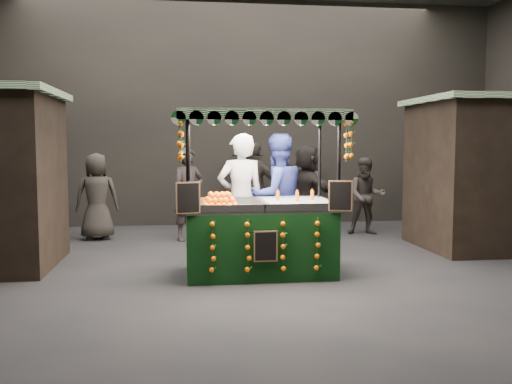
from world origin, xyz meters
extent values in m
plane|color=black|center=(0.00, 0.00, 0.00)|extent=(12.00, 12.00, 0.00)
cube|color=black|center=(0.00, 5.00, 2.50)|extent=(12.00, 0.10, 5.00)
cube|color=black|center=(4.40, 1.50, 1.25)|extent=(2.80, 2.00, 2.50)
cube|color=#104B1B|center=(4.40, 1.50, 2.55)|extent=(3.00, 2.20, 0.10)
cube|color=black|center=(-0.08, 0.02, 0.45)|extent=(2.00, 1.09, 0.91)
cube|color=#B4B7BC|center=(-0.08, 0.02, 0.93)|extent=(2.00, 1.09, 0.04)
cylinder|color=black|center=(-1.05, -0.50, 1.09)|extent=(0.05, 0.05, 2.18)
cylinder|color=black|center=(0.89, -0.50, 1.09)|extent=(0.05, 0.05, 2.18)
cylinder|color=black|center=(-1.05, 0.54, 1.09)|extent=(0.05, 0.05, 2.18)
cylinder|color=black|center=(0.89, 0.54, 1.09)|extent=(0.05, 0.05, 2.18)
cube|color=#104B1B|center=(-0.08, 0.02, 2.22)|extent=(2.22, 1.32, 0.07)
cube|color=silver|center=(0.47, 0.02, 0.98)|extent=(0.89, 0.98, 0.07)
cube|color=black|center=(-1.06, -0.55, 1.14)|extent=(0.31, 0.09, 0.40)
cube|color=black|center=(0.90, -0.55, 1.14)|extent=(0.31, 0.09, 0.40)
cube|color=black|center=(-0.08, -0.56, 0.50)|extent=(0.31, 0.02, 0.40)
imported|color=gray|center=(-0.25, 0.80, 0.98)|extent=(0.78, 0.58, 1.96)
imported|color=navy|center=(0.34, 0.99, 0.99)|extent=(1.14, 1.00, 1.97)
imported|color=#2B2423|center=(-1.01, 2.96, 0.87)|extent=(0.75, 0.67, 1.73)
imported|color=#2E2825|center=(2.52, 3.18, 0.77)|extent=(0.85, 0.73, 1.54)
imported|color=#2E2926|center=(0.31, 3.42, 0.92)|extent=(1.16, 0.91, 1.84)
imported|color=black|center=(0.29, 4.54, 0.90)|extent=(1.34, 1.21, 1.80)
imported|color=#2C2824|center=(-2.72, 3.26, 0.82)|extent=(0.87, 0.63, 1.64)
imported|color=black|center=(1.38, 3.46, 0.89)|extent=(1.02, 1.74, 1.79)
imported|color=#292521|center=(1.81, 4.60, 0.75)|extent=(0.37, 0.55, 1.50)
camera|label=1|loc=(-1.14, -7.59, 1.81)|focal=39.46mm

